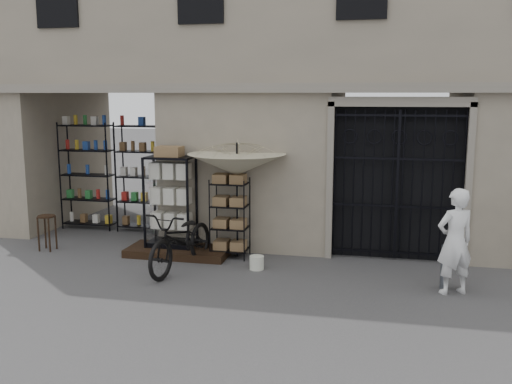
% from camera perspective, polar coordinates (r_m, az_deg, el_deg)
% --- Properties ---
extents(ground, '(80.00, 80.00, 0.00)m').
position_cam_1_polar(ground, '(9.39, 2.97, -9.76)').
color(ground, '#27272A').
rests_on(ground, ground).
extents(main_building, '(14.00, 4.00, 9.00)m').
position_cam_1_polar(main_building, '(12.88, 6.21, 15.80)').
color(main_building, gray).
rests_on(main_building, ground).
extents(shop_recess, '(3.00, 1.70, 3.00)m').
position_cam_1_polar(shop_recess, '(13.07, -14.68, 2.26)').
color(shop_recess, black).
rests_on(shop_recess, ground).
extents(shop_shelving, '(2.70, 0.50, 2.50)m').
position_cam_1_polar(shop_shelving, '(13.57, -13.87, 1.50)').
color(shop_shelving, black).
rests_on(shop_shelving, ground).
extents(iron_gate, '(2.50, 0.21, 3.00)m').
position_cam_1_polar(iron_gate, '(11.14, 13.92, 1.03)').
color(iron_gate, black).
rests_on(iron_gate, ground).
extents(step_platform, '(2.00, 0.90, 0.15)m').
position_cam_1_polar(step_platform, '(11.40, -7.76, -5.91)').
color(step_platform, black).
rests_on(step_platform, ground).
extents(display_cabinet, '(0.98, 0.71, 1.94)m').
position_cam_1_polar(display_cabinet, '(11.37, -8.53, -1.41)').
color(display_cabinet, black).
rests_on(display_cabinet, step_platform).
extents(wire_rack, '(0.78, 0.64, 1.55)m').
position_cam_1_polar(wire_rack, '(11.03, -2.62, -2.70)').
color(wire_rack, black).
rests_on(wire_rack, ground).
extents(market_umbrella, '(1.95, 1.98, 2.68)m').
position_cam_1_polar(market_umbrella, '(10.85, -1.92, 3.36)').
color(market_umbrella, black).
rests_on(market_umbrella, ground).
extents(white_bucket, '(0.34, 0.34, 0.25)m').
position_cam_1_polar(white_bucket, '(10.39, 0.07, -7.08)').
color(white_bucket, beige).
rests_on(white_bucket, ground).
extents(bicycle, '(0.92, 1.22, 2.11)m').
position_cam_1_polar(bicycle, '(10.52, -7.34, -7.67)').
color(bicycle, black).
rests_on(bicycle, ground).
extents(wooden_stool, '(0.41, 0.41, 0.72)m').
position_cam_1_polar(wooden_stool, '(12.32, -20.16, -3.77)').
color(wooden_stool, black).
rests_on(wooden_stool, ground).
extents(steel_bollard, '(0.14, 0.14, 0.73)m').
position_cam_1_polar(steel_bollard, '(9.82, 18.36, -7.14)').
color(steel_bollard, slate).
rests_on(steel_bollard, ground).
extents(shopkeeper, '(1.32, 1.80, 0.41)m').
position_cam_1_polar(shopkeeper, '(9.76, 18.99, -9.54)').
color(shopkeeper, white).
rests_on(shopkeeper, ground).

